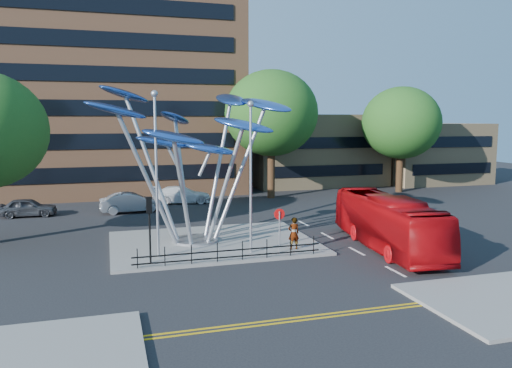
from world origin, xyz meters
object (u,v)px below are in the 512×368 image
object	(u,v)px
no_entry_sign_island	(279,223)
pedestrian	(294,233)
street_lamp_left	(156,160)
traffic_light_island	(149,216)
tree_far	(401,123)
red_bus	(387,222)
parked_car_right	(182,195)
leaf_sculpture	(192,129)
parked_car_mid	(131,203)
street_lamp_right	(251,163)
parked_car_left	(28,207)
tree_right	(271,113)

from	to	relation	value
no_entry_sign_island	pedestrian	xyz separation A→B (m)	(1.00, 0.42, -0.75)
street_lamp_left	traffic_light_island	bearing A→B (deg)	-116.57
tree_far	red_bus	distance (m)	24.66
tree_far	street_lamp_left	bearing A→B (deg)	-145.08
tree_far	parked_car_right	size ratio (longest dim) A/B	2.06
leaf_sculpture	parked_car_right	distance (m)	15.98
leaf_sculpture	red_bus	xyz separation A→B (m)	(10.57, -4.56, -5.34)
no_entry_sign_island	parked_car_right	bearing A→B (deg)	98.01
street_lamp_left	parked_car_mid	distance (m)	15.21
street_lamp_right	red_bus	distance (m)	8.80
street_lamp_right	parked_car_left	bearing A→B (deg)	130.93
tree_right	leaf_sculpture	world-z (taller)	tree_right
street_lamp_left	red_bus	size ratio (longest dim) A/B	0.80
leaf_sculpture	parked_car_mid	bearing A→B (deg)	105.50
parked_car_left	street_lamp_left	bearing A→B (deg)	-148.42
red_bus	no_entry_sign_island	bearing A→B (deg)	-176.23
traffic_light_island	red_bus	size ratio (longest dim) A/B	0.31
tree_right	parked_car_mid	size ratio (longest dim) A/B	2.47
street_lamp_right	parked_car_left	distance (m)	21.03
no_entry_sign_island	pedestrian	bearing A→B (deg)	22.81
street_lamp_right	tree_right	bearing A→B (deg)	68.46
tree_far	parked_car_left	xyz separation A→B (m)	(-34.98, -3.46, -6.39)
red_bus	parked_car_left	bearing A→B (deg)	149.83
street_lamp_left	no_entry_sign_island	world-z (taller)	street_lamp_left
street_lamp_left	red_bus	bearing A→B (deg)	-6.04
street_lamp_left	red_bus	xyz separation A→B (m)	(13.00, -1.38, -3.82)
tree_right	parked_car_mid	bearing A→B (deg)	-163.15
traffic_light_island	parked_car_right	world-z (taller)	traffic_light_island
parked_car_left	leaf_sculpture	bearing A→B (deg)	-135.22
street_lamp_left	tree_right	bearing A→B (deg)	55.95
red_bus	parked_car_left	world-z (taller)	red_bus
street_lamp_right	pedestrian	distance (m)	4.74
leaf_sculpture	tree_right	bearing A→B (deg)	56.69
tree_right	traffic_light_island	size ratio (longest dim) A/B	3.54
leaf_sculpture	traffic_light_island	distance (m)	6.65
street_lamp_left	parked_car_right	xyz separation A→B (m)	(3.85, 17.88, -4.60)
parked_car_right	red_bus	bearing A→B (deg)	-147.43
tree_far	no_entry_sign_island	bearing A→B (deg)	-135.75
tree_right	street_lamp_right	xyz separation A→B (m)	(-7.50, -19.00, -2.94)
tree_far	traffic_light_island	size ratio (longest dim) A/B	3.16
pedestrian	red_bus	bearing A→B (deg)	169.05
red_bus	street_lamp_left	bearing A→B (deg)	-178.82
leaf_sculpture	street_lamp_right	distance (m)	4.83
street_lamp_left	parked_car_right	distance (m)	18.86
tree_right	street_lamp_left	size ratio (longest dim) A/B	1.38
street_lamp_left	traffic_light_island	size ratio (longest dim) A/B	2.57
red_bus	parked_car_right	xyz separation A→B (m)	(-9.15, 19.26, -0.78)
no_entry_sign_island	red_bus	size ratio (longest dim) A/B	0.22
parked_car_mid	pedestrian	bearing A→B (deg)	-155.30
parked_car_left	parked_car_mid	world-z (taller)	parked_car_mid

